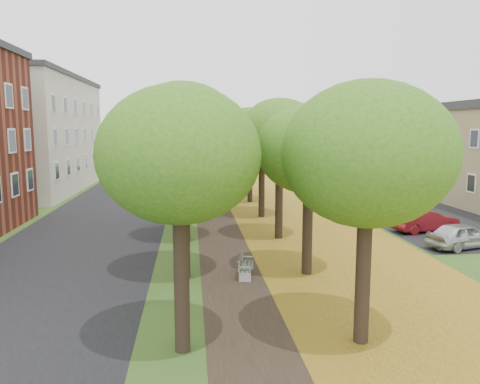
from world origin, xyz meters
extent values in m
plane|color=#2D4C19|center=(0.00, 0.00, 0.00)|extent=(120.00, 120.00, 0.00)
cube|color=black|center=(-7.50, 15.00, 0.00)|extent=(8.00, 70.00, 0.01)
cube|color=black|center=(0.00, 15.00, 0.00)|extent=(3.20, 70.00, 0.01)
cube|color=#AC851F|center=(5.00, 15.00, 0.01)|extent=(7.50, 70.00, 0.01)
cube|color=black|center=(13.50, 16.00, 0.00)|extent=(9.00, 16.00, 0.01)
cylinder|color=black|center=(-2.20, 0.00, 1.92)|extent=(0.40, 0.40, 3.83)
ellipsoid|color=#2B6515|center=(-2.20, 0.00, 5.25)|extent=(4.38, 4.38, 3.72)
cylinder|color=black|center=(-2.20, 6.00, 1.92)|extent=(0.40, 0.40, 3.83)
ellipsoid|color=#2B6515|center=(-2.20, 6.00, 5.25)|extent=(4.38, 4.38, 3.72)
cylinder|color=black|center=(-2.20, 12.00, 1.92)|extent=(0.40, 0.40, 3.83)
ellipsoid|color=#2B6515|center=(-2.20, 12.00, 5.25)|extent=(4.38, 4.38, 3.72)
cylinder|color=black|center=(-2.20, 18.00, 1.92)|extent=(0.40, 0.40, 3.83)
ellipsoid|color=#2B6515|center=(-2.20, 18.00, 5.25)|extent=(4.38, 4.38, 3.72)
cylinder|color=black|center=(-2.20, 24.00, 1.92)|extent=(0.40, 0.40, 3.83)
ellipsoid|color=#2B6515|center=(-2.20, 24.00, 5.25)|extent=(4.38, 4.38, 3.72)
cylinder|color=black|center=(-2.20, 30.00, 1.92)|extent=(0.40, 0.40, 3.83)
ellipsoid|color=#2B6515|center=(-2.20, 30.00, 5.25)|extent=(4.38, 4.38, 3.72)
cylinder|color=black|center=(2.60, 0.00, 1.92)|extent=(0.40, 0.40, 3.83)
ellipsoid|color=#2B6515|center=(2.60, 0.00, 5.25)|extent=(4.38, 4.38, 3.72)
cylinder|color=black|center=(2.60, 6.00, 1.92)|extent=(0.40, 0.40, 3.83)
ellipsoid|color=#2B6515|center=(2.60, 6.00, 5.25)|extent=(4.38, 4.38, 3.72)
cylinder|color=black|center=(2.60, 12.00, 1.92)|extent=(0.40, 0.40, 3.83)
ellipsoid|color=#2B6515|center=(2.60, 12.00, 5.25)|extent=(4.38, 4.38, 3.72)
cylinder|color=black|center=(2.60, 18.00, 1.92)|extent=(0.40, 0.40, 3.83)
ellipsoid|color=#2B6515|center=(2.60, 18.00, 5.25)|extent=(4.38, 4.38, 3.72)
cylinder|color=black|center=(2.60, 24.00, 1.92)|extent=(0.40, 0.40, 3.83)
ellipsoid|color=#2B6515|center=(2.60, 24.00, 5.25)|extent=(4.38, 4.38, 3.72)
cylinder|color=black|center=(2.60, 30.00, 1.92)|extent=(0.40, 0.40, 3.83)
ellipsoid|color=#2B6515|center=(2.60, 30.00, 5.25)|extent=(4.38, 4.38, 3.72)
cube|color=beige|center=(-17.00, 33.00, 5.00)|extent=(10.00, 20.00, 10.00)
cube|color=#2D2D33|center=(-17.00, 33.00, 10.20)|extent=(10.30, 20.30, 0.40)
cube|color=#242D27|center=(0.18, 5.96, 0.40)|extent=(0.71, 1.66, 0.04)
cube|color=#242D27|center=(-0.05, 6.01, 0.65)|extent=(0.34, 1.59, 0.23)
cube|color=silver|center=(0.04, 5.24, 0.20)|extent=(0.45, 0.14, 0.40)
cube|color=silver|center=(0.32, 6.69, 0.20)|extent=(0.45, 0.14, 0.40)
cube|color=silver|center=(0.04, 5.24, 0.57)|extent=(0.41, 0.13, 0.04)
cube|color=silver|center=(0.32, 6.69, 0.57)|extent=(0.41, 0.13, 0.04)
imported|color=#B7B8BC|center=(11.00, 9.08, 0.62)|extent=(3.88, 2.43, 1.23)
imported|color=maroon|center=(11.00, 12.67, 0.62)|extent=(3.93, 2.00, 1.23)
imported|color=#2D2D32|center=(11.00, 18.31, 0.75)|extent=(5.57, 3.67, 1.50)
imported|color=silver|center=(11.00, 19.75, 0.62)|extent=(4.86, 3.28, 1.24)
camera|label=1|loc=(-1.92, -11.61, 5.80)|focal=35.00mm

